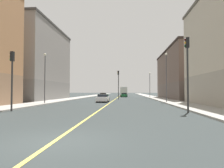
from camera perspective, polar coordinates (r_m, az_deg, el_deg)
The scene contains 17 objects.
ground_plane at distance 7.92m, azimuth -16.29°, elevation -15.53°, with size 400.00×400.00×0.00m, color #2C3333.
sidewalk_left at distance 56.73m, azimuth 11.85°, elevation -3.75°, with size 3.63×168.00×0.15m, color #9E9B93.
sidewalk_right at distance 57.69m, azimuth -8.59°, elevation -3.74°, with size 3.63×168.00×0.15m, color #9E9B93.
lane_center_stripe at distance 56.31m, azimuth 1.54°, elevation -3.87°, with size 0.16×154.00×0.01m, color #E5D14C.
building_left_mid at distance 51.71m, azimuth 20.40°, elevation 2.57°, with size 10.46×25.97×11.70m.
building_right_midblock at distance 45.65m, azimuth -21.47°, elevation 5.45°, with size 10.46×19.99×15.31m.
traffic_light_left_near at distance 18.74m, azimuth 20.53°, elevation 5.26°, with size 0.40×0.32×6.53m.
traffic_light_right_near at distance 20.84m, azimuth -26.45°, elevation 3.02°, with size 0.40×0.32×5.53m.
traffic_light_median_far at distance 44.64m, azimuth 1.82°, elevation 0.88°, with size 0.40×0.32×6.36m.
street_lamp_left_near at distance 33.27m, azimuth 15.10°, elevation 3.16°, with size 0.36×0.36×7.77m.
street_lamp_right_near at distance 30.13m, azimuth -18.44°, elevation 3.03°, with size 0.36×0.36×7.07m.
street_lamp_left_far at distance 56.35m, azimuth 10.63°, elevation 0.53°, with size 0.36×0.36×6.80m.
car_white at distance 33.99m, azimuth -2.54°, elevation -4.01°, with size 1.92×4.58×1.33m.
car_green at distance 61.32m, azimuth 3.43°, elevation -3.13°, with size 1.87×4.09×1.26m.
car_orange at distance 58.62m, azimuth -2.49°, elevation -3.15°, with size 1.93×4.37×1.33m.
car_silver at distance 76.69m, azimuth 3.15°, elevation -2.90°, with size 2.04×4.50×1.24m.
box_truck at distance 68.58m, azimuth 3.40°, elevation -2.15°, with size 2.41×7.47×3.17m.
Camera 1 is at (2.69, -7.21, 1.87)m, focal length 32.34 mm.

